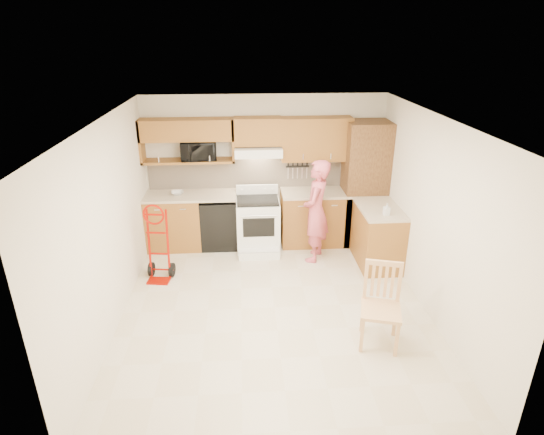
{
  "coord_description": "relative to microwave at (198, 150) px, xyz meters",
  "views": [
    {
      "loc": [
        -0.37,
        -4.98,
        3.43
      ],
      "look_at": [
        0.0,
        0.5,
        1.1
      ],
      "focal_mm": 29.2,
      "sensor_mm": 36.0,
      "label": 1
    }
  ],
  "objects": [
    {
      "name": "floor",
      "position": [
        1.09,
        -2.08,
        -1.66
      ],
      "size": [
        4.0,
        4.5,
        0.02
      ],
      "primitive_type": "cube",
      "color": "beige",
      "rests_on": "ground"
    },
    {
      "name": "ceiling",
      "position": [
        1.09,
        -2.08,
        0.86
      ],
      "size": [
        4.0,
        4.5,
        0.02
      ],
      "primitive_type": "cube",
      "color": "white",
      "rests_on": "ground"
    },
    {
      "name": "wall_back",
      "position": [
        1.09,
        0.17,
        -0.4
      ],
      "size": [
        4.0,
        0.02,
        2.5
      ],
      "primitive_type": "cube",
      "color": "silver",
      "rests_on": "ground"
    },
    {
      "name": "wall_front",
      "position": [
        1.09,
        -4.34,
        -0.4
      ],
      "size": [
        4.0,
        0.02,
        2.5
      ],
      "primitive_type": "cube",
      "color": "silver",
      "rests_on": "ground"
    },
    {
      "name": "wall_left",
      "position": [
        -0.92,
        -2.08,
        -0.4
      ],
      "size": [
        0.02,
        4.5,
        2.5
      ],
      "primitive_type": "cube",
      "color": "silver",
      "rests_on": "ground"
    },
    {
      "name": "wall_right",
      "position": [
        3.1,
        -2.08,
        -0.4
      ],
      "size": [
        0.02,
        4.5,
        2.5
      ],
      "primitive_type": "cube",
      "color": "silver",
      "rests_on": "ground"
    },
    {
      "name": "backsplash",
      "position": [
        1.09,
        0.15,
        -0.45
      ],
      "size": [
        3.92,
        0.03,
        0.55
      ],
      "primitive_type": "cube",
      "color": "beige",
      "rests_on": "wall_back"
    },
    {
      "name": "lower_cab_left",
      "position": [
        -0.46,
        -0.14,
        -1.2
      ],
      "size": [
        0.9,
        0.6,
        0.9
      ],
      "primitive_type": "cube",
      "color": "brown",
      "rests_on": "ground"
    },
    {
      "name": "dishwasher",
      "position": [
        0.29,
        -0.14,
        -1.22
      ],
      "size": [
        0.6,
        0.6,
        0.85
      ],
      "primitive_type": "cube",
      "color": "black",
      "rests_on": "ground"
    },
    {
      "name": "lower_cab_right",
      "position": [
        1.92,
        -0.14,
        -1.2
      ],
      "size": [
        1.14,
        0.6,
        0.9
      ],
      "primitive_type": "cube",
      "color": "brown",
      "rests_on": "ground"
    },
    {
      "name": "countertop_left",
      "position": [
        -0.16,
        -0.13,
        -0.73
      ],
      "size": [
        1.5,
        0.63,
        0.04
      ],
      "primitive_type": "cube",
      "color": "#BFAB8A",
      "rests_on": "lower_cab_left"
    },
    {
      "name": "countertop_right",
      "position": [
        1.92,
        -0.13,
        -0.73
      ],
      "size": [
        1.14,
        0.63,
        0.04
      ],
      "primitive_type": "cube",
      "color": "#BFAB8A",
      "rests_on": "lower_cab_right"
    },
    {
      "name": "cab_return_right",
      "position": [
        2.79,
        -0.94,
        -1.2
      ],
      "size": [
        0.6,
        1.0,
        0.9
      ],
      "primitive_type": "cube",
      "color": "brown",
      "rests_on": "ground"
    },
    {
      "name": "countertop_return",
      "position": [
        2.79,
        -0.94,
        -0.73
      ],
      "size": [
        0.63,
        1.0,
        0.04
      ],
      "primitive_type": "cube",
      "color": "#BFAB8A",
      "rests_on": "cab_return_right"
    },
    {
      "name": "pantry_tall",
      "position": [
        2.74,
        -0.14,
        -0.6
      ],
      "size": [
        0.7,
        0.6,
        2.1
      ],
      "primitive_type": "cube",
      "color": "brown",
      "rests_on": "ground"
    },
    {
      "name": "upper_cab_left",
      "position": [
        -0.16,
        0.0,
        0.33
      ],
      "size": [
        1.5,
        0.33,
        0.34
      ],
      "primitive_type": "cube",
      "color": "brown",
      "rests_on": "wall_back"
    },
    {
      "name": "upper_shelf_mw",
      "position": [
        -0.16,
        0.0,
        -0.18
      ],
      "size": [
        1.5,
        0.33,
        0.04
      ],
      "primitive_type": "cube",
      "color": "brown",
      "rests_on": "wall_back"
    },
    {
      "name": "upper_cab_center",
      "position": [
        0.97,
        0.0,
        0.29
      ],
      "size": [
        0.76,
        0.33,
        0.44
      ],
      "primitive_type": "cube",
      "color": "brown",
      "rests_on": "wall_back"
    },
    {
      "name": "upper_cab_right",
      "position": [
        1.92,
        0.0,
        0.15
      ],
      "size": [
        1.14,
        0.33,
        0.7
      ],
      "primitive_type": "cube",
      "color": "brown",
      "rests_on": "wall_back"
    },
    {
      "name": "range_hood",
      "position": [
        0.97,
        -0.06,
        -0.02
      ],
      "size": [
        0.76,
        0.46,
        0.14
      ],
      "primitive_type": "cube",
      "color": "white",
      "rests_on": "wall_back"
    },
    {
      "name": "knife_strip",
      "position": [
        1.64,
        0.12,
        -0.41
      ],
      "size": [
        0.4,
        0.05,
        0.29
      ],
      "primitive_type": null,
      "color": "black",
      "rests_on": "backsplash"
    },
    {
      "name": "microwave",
      "position": [
        0.0,
        0.0,
        0.0
      ],
      "size": [
        0.61,
        0.45,
        0.31
      ],
      "primitive_type": "imported",
      "rotation": [
        0.0,
        0.0,
        0.13
      ],
      "color": "black",
      "rests_on": "upper_shelf_mw"
    },
    {
      "name": "range",
      "position": [
        0.95,
        -0.35,
        -1.13
      ],
      "size": [
        0.7,
        0.93,
        1.04
      ],
      "primitive_type": null,
      "color": "white",
      "rests_on": "ground"
    },
    {
      "name": "person",
      "position": [
        1.84,
        -0.74,
        -0.82
      ],
      "size": [
        0.58,
        0.7,
        1.65
      ],
      "primitive_type": "imported",
      "rotation": [
        0.0,
        0.0,
        -1.94
      ],
      "color": "#C85060",
      "rests_on": "ground"
    },
    {
      "name": "hand_truck",
      "position": [
        -0.56,
        -1.23,
        -1.11
      ],
      "size": [
        0.47,
        0.44,
        1.07
      ],
      "primitive_type": null,
      "rotation": [
        0.0,
        0.0,
        -0.14
      ],
      "color": "#A00C00",
      "rests_on": "ground"
    },
    {
      "name": "dining_chair",
      "position": [
        2.26,
        -2.89,
        -1.15
      ],
      "size": [
        0.56,
        0.59,
        1.0
      ],
      "primitive_type": null,
      "rotation": [
        0.0,
        0.0,
        -0.26
      ],
      "color": "tan",
      "rests_on": "ground"
    },
    {
      "name": "soap_bottle",
      "position": [
        2.79,
        -1.22,
        -0.62
      ],
      "size": [
        0.09,
        0.09,
        0.18
      ],
      "primitive_type": "imported",
      "rotation": [
        0.0,
        0.0,
        0.13
      ],
      "color": "white",
      "rests_on": "countertop_return"
    },
    {
      "name": "bowl",
      "position": [
        -0.37,
        -0.13,
        -0.68
      ],
      "size": [
        0.23,
        0.23,
        0.05
      ],
      "primitive_type": "imported",
      "rotation": [
        0.0,
        0.0,
        0.12
      ],
      "color": "white",
      "rests_on": "countertop_left"
    }
  ]
}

